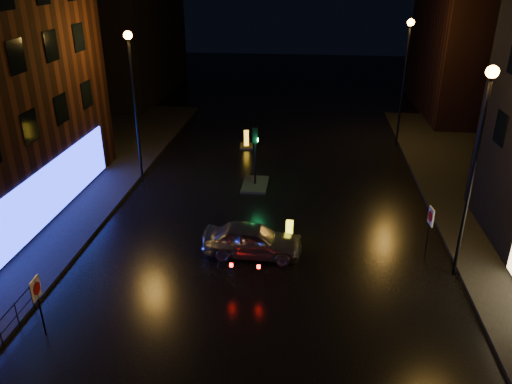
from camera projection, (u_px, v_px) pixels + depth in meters
ground at (244, 366)px, 15.63m from camera, size 120.00×120.00×0.00m
building_far_left at (121, 18)px, 45.95m from camera, size 8.00×16.00×14.00m
building_far_right at (477, 38)px, 40.60m from camera, size 8.00×14.00×12.00m
street_lamp_lfar at (133, 85)px, 26.75m from camera, size 0.44×0.44×8.37m
street_lamp_rnear at (478, 144)px, 17.98m from camera, size 0.44×0.44×8.37m
street_lamp_rfar at (406, 64)px, 32.45m from camera, size 0.44×0.44×8.37m
traffic_signal at (255, 177)px, 28.20m from camera, size 1.40×2.40×3.45m
silver_hatchback at (252, 240)px, 21.37m from camera, size 4.30×1.87×1.44m
bollard_near at (289, 238)px, 22.45m from camera, size 1.04×1.39×1.12m
bollard_far at (246, 143)px, 34.30m from camera, size 1.04×1.44×1.18m
road_sign_left at (37, 293)px, 16.23m from camera, size 0.10×0.55×2.28m
road_sign_right at (430, 221)px, 20.79m from camera, size 0.13×0.56×2.32m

